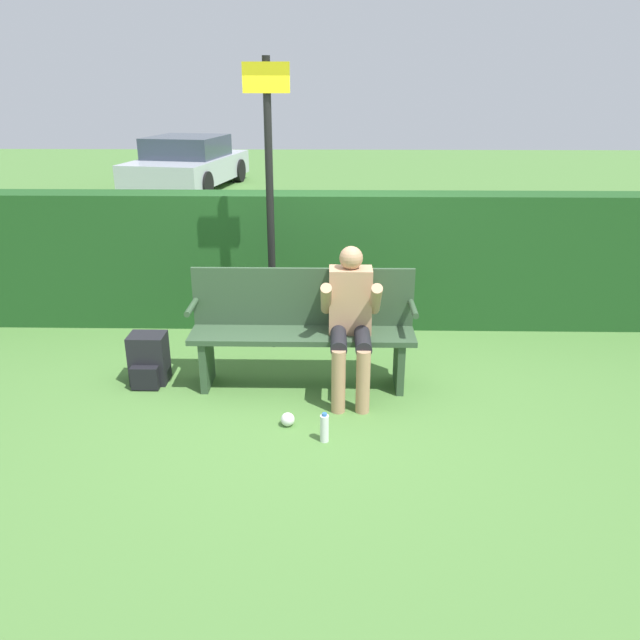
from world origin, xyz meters
TOP-DOWN VIEW (x-y plane):
  - ground_plane at (0.00, 0.00)m, footprint 40.00×40.00m
  - hedge_back at (0.00, 1.50)m, footprint 12.00×0.40m
  - park_bench at (0.00, 0.07)m, footprint 1.88×0.40m
  - person_seated at (0.40, -0.09)m, footprint 0.48×0.65m
  - backpack at (-1.33, 0.05)m, footprint 0.31×0.32m
  - water_bottle at (0.20, -0.88)m, footprint 0.06×0.06m
  - signpost at (-0.33, 0.85)m, footprint 0.40×0.09m
  - parked_car at (-3.30, 10.66)m, footprint 2.53×4.10m
  - litter_crumple at (-0.08, -0.67)m, footprint 0.10×0.10m

SIDE VIEW (x-z plane):
  - ground_plane at x=0.00m, z-range 0.00..0.00m
  - litter_crumple at x=-0.08m, z-range 0.00..0.10m
  - water_bottle at x=0.20m, z-range -0.01..0.22m
  - backpack at x=-1.33m, z-range -0.01..0.43m
  - park_bench at x=0.00m, z-range 0.03..1.02m
  - parked_car at x=-3.30m, z-range -0.03..1.20m
  - person_seated at x=0.40m, z-range 0.07..1.29m
  - hedge_back at x=0.00m, z-range 0.00..1.40m
  - signpost at x=-0.33m, z-range 0.18..2.84m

